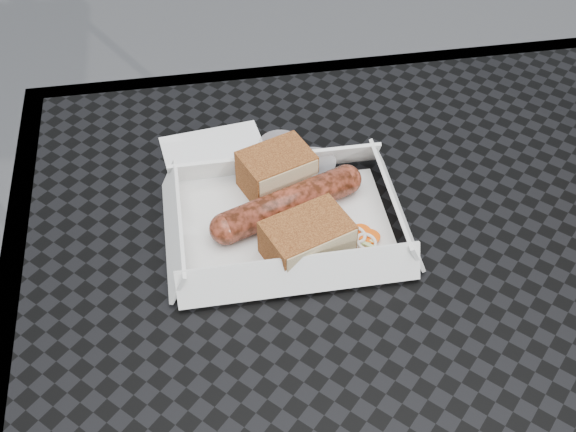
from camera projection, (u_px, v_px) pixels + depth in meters
The scene contains 9 objects.
patio_table at pixel (394, 330), 0.77m from camera, with size 0.80×0.80×0.74m.
food_tray at pixel (286, 228), 0.77m from camera, with size 0.22×0.15×0.00m, color white.
bratwurst at pixel (288, 203), 0.77m from camera, with size 0.17×0.09×0.03m.
bread_near at pixel (277, 171), 0.80m from camera, with size 0.08×0.05×0.05m, color brown.
bread_far at pixel (307, 239), 0.73m from camera, with size 0.08×0.06×0.04m, color brown.
veg_garnish at pixel (358, 243), 0.75m from camera, with size 0.03×0.03×0.00m.
napkin at pixel (218, 160), 0.85m from camera, with size 0.12×0.12×0.00m, color white.
condiment_cup_sauce at pixel (280, 153), 0.84m from camera, with size 0.05×0.05×0.03m, color maroon.
condiment_cup_empty at pixel (313, 171), 0.81m from camera, with size 0.05×0.05×0.03m, color silver.
Camera 1 is at (-0.18, -0.43, 1.31)m, focal length 45.00 mm.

